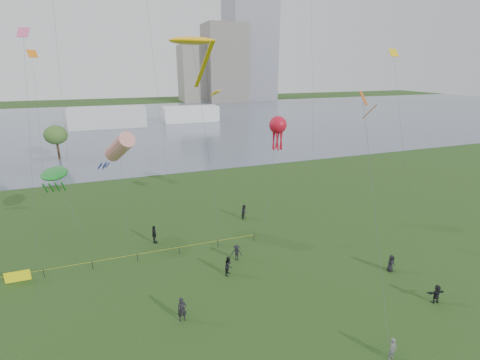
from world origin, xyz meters
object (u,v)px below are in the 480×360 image
object	(u,v)px
fence	(67,268)
kite_stingray	(193,42)
kite_octopus	(278,126)
kite_flyer	(393,349)

from	to	relation	value
fence	kite_stingray	world-z (taller)	kite_stingray
fence	kite_octopus	xyz separation A→B (m)	(22.98, 5.10, 10.76)
kite_flyer	kite_octopus	world-z (taller)	kite_octopus
kite_flyer	fence	bearing A→B (deg)	125.27
fence	kite_flyer	world-z (taller)	kite_flyer
kite_stingray	kite_octopus	size ratio (longest dim) A/B	1.66
kite_stingray	kite_octopus	distance (m)	12.89
kite_stingray	kite_octopus	xyz separation A→B (m)	(9.39, -0.56, -8.81)
fence	kite_flyer	size ratio (longest dim) A/B	15.45
fence	kite_stingray	size ratio (longest dim) A/B	1.17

